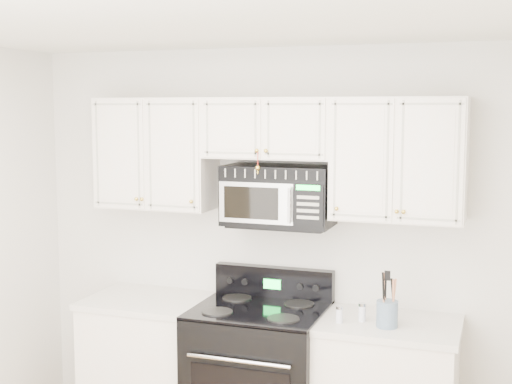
% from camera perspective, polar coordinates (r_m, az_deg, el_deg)
% --- Properties ---
extents(room, '(3.51, 3.51, 2.61)m').
position_cam_1_polar(room, '(3.25, -7.72, -9.52)').
color(room, '#876447').
rests_on(room, ground).
extents(base_cabinet_left, '(0.86, 0.65, 0.92)m').
position_cam_1_polar(base_cabinet_left, '(5.09, -8.25, -13.77)').
color(base_cabinet_left, silver).
rests_on(base_cabinet_left, ground).
extents(range, '(0.82, 0.75, 1.14)m').
position_cam_1_polar(range, '(4.74, 0.26, -14.50)').
color(range, black).
rests_on(range, ground).
extents(upper_cabinets, '(2.44, 0.37, 0.75)m').
position_cam_1_polar(upper_cabinets, '(4.59, 1.18, 3.38)').
color(upper_cabinets, silver).
rests_on(upper_cabinets, ground).
extents(microwave, '(0.70, 0.40, 0.39)m').
position_cam_1_polar(microwave, '(4.59, 1.81, -0.27)').
color(microwave, black).
rests_on(microwave, ground).
extents(utensil_crock, '(0.13, 0.13, 0.34)m').
position_cam_1_polar(utensil_crock, '(4.32, 10.45, -9.45)').
color(utensil_crock, '#495D73').
rests_on(utensil_crock, base_cabinet_right).
extents(shaker_salt, '(0.04, 0.04, 0.10)m').
position_cam_1_polar(shaker_salt, '(4.37, 6.69, -9.70)').
color(shaker_salt, silver).
rests_on(shaker_salt, base_cabinet_right).
extents(shaker_pepper, '(0.05, 0.05, 0.11)m').
position_cam_1_polar(shaker_pepper, '(4.41, 8.49, -9.48)').
color(shaker_pepper, silver).
rests_on(shaker_pepper, base_cabinet_right).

